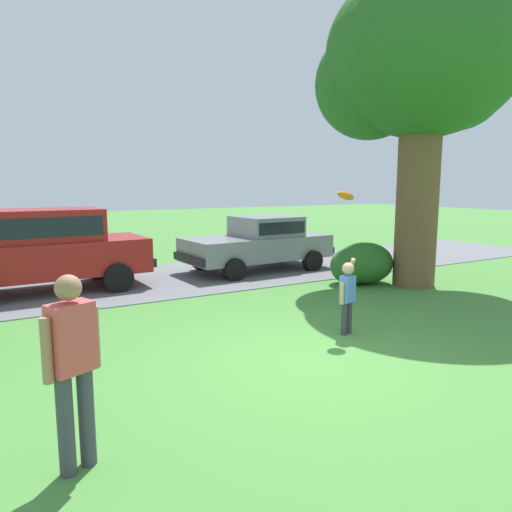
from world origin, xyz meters
The scene contains 9 objects.
ground_plane centered at (0.00, 0.00, 0.00)m, with size 80.00×80.00×0.00m, color #478438.
driveway_strip centered at (0.00, 6.59, 0.01)m, with size 28.00×4.40×0.02m, color slate.
oak_tree_large centered at (5.20, 3.05, 5.21)m, with size 4.65×4.71×7.42m.
shrub_centre_left centered at (4.16, 3.67, 0.50)m, with size 1.63×1.31×1.05m.
parked_sedan centered at (2.92, 6.53, 0.85)m, with size 4.48×2.26×1.56m.
parked_suv centered at (-2.77, 6.59, 1.08)m, with size 4.75×2.20×1.92m.
child_thrower centered at (1.17, 0.72, 0.72)m, with size 0.41×0.34×1.29m.
frisbee centered at (1.32, 1.00, 2.29)m, with size 0.28×0.28×0.18m.
adult_onlooker centered at (-3.39, -1.03, 0.98)m, with size 0.50×0.34×1.74m.
Camera 1 is at (-3.97, -5.12, 2.48)m, focal length 33.23 mm.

